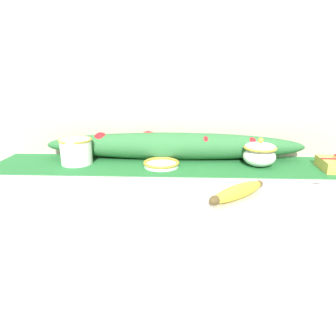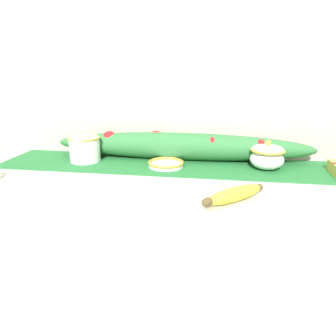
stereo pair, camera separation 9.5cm
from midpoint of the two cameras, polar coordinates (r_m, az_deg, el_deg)
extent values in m
cube|color=#B7B2AD|center=(1.22, -1.72, -22.59)|extent=(1.50, 0.61, 0.90)
cube|color=#B7AD99|center=(1.25, -0.94, 16.12)|extent=(2.30, 0.04, 2.40)
cube|color=#236B33|center=(1.14, -1.35, 0.52)|extent=(1.38, 0.27, 0.00)
cylinder|color=white|center=(1.21, -19.26, 2.96)|extent=(0.12, 0.12, 0.10)
torus|color=#B79333|center=(1.20, -19.48, 5.04)|extent=(0.12, 0.12, 0.01)
torus|color=white|center=(1.27, -18.18, 4.11)|extent=(0.05, 0.01, 0.05)
ellipsoid|color=white|center=(1.15, -20.42, 4.28)|extent=(0.04, 0.03, 0.02)
ellipsoid|color=white|center=(1.15, 14.77, 2.08)|extent=(0.12, 0.12, 0.07)
torus|color=#B79333|center=(1.15, 14.91, 3.71)|extent=(0.12, 0.12, 0.01)
ellipsoid|color=white|center=(1.14, 14.93, 3.99)|extent=(0.11, 0.11, 0.03)
sphere|color=#B79333|center=(1.14, 15.02, 5.10)|extent=(0.02, 0.02, 0.02)
cylinder|color=white|center=(1.12, -3.70, 0.50)|extent=(0.13, 0.13, 0.01)
torus|color=#B79333|center=(1.12, -3.71, 0.99)|extent=(0.14, 0.14, 0.01)
ellipsoid|color=yellow|center=(0.85, 10.15, -4.50)|extent=(0.18, 0.17, 0.04)
ellipsoid|color=brown|center=(0.79, 5.51, -6.18)|extent=(0.04, 0.04, 0.02)
ellipsoid|color=brown|center=(0.92, 14.11, -3.04)|extent=(0.04, 0.04, 0.02)
cube|color=silver|center=(1.00, 20.26, -3.24)|extent=(0.14, 0.06, 0.00)
ellipsoid|color=silver|center=(1.05, 24.16, -2.39)|extent=(0.04, 0.03, 0.01)
ellipsoid|color=#2D6B38|center=(1.20, -1.11, 4.18)|extent=(1.04, 0.12, 0.11)
sphere|color=red|center=(1.25, -14.83, 5.25)|extent=(0.06, 0.06, 0.06)
sphere|color=red|center=(1.23, -5.97, 5.20)|extent=(0.08, 0.08, 0.08)
sphere|color=red|center=(1.18, 4.79, 4.57)|extent=(0.07, 0.07, 0.07)
sphere|color=red|center=(1.20, 13.39, 4.41)|extent=(0.05, 0.05, 0.05)
camera|label=1|loc=(0.05, -92.86, -0.92)|focal=32.00mm
camera|label=2|loc=(0.05, 87.14, 0.92)|focal=32.00mm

